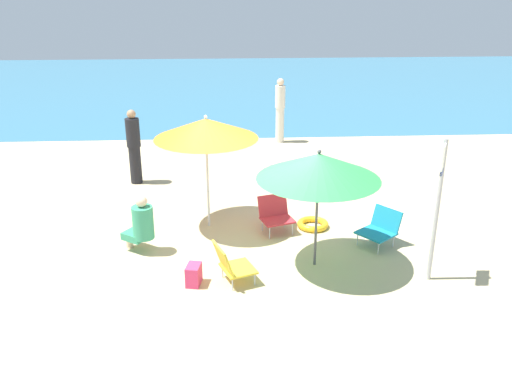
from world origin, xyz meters
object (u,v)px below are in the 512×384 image
umbrella_orange (206,129)px  person_c (141,224)px  beach_chair_a (380,227)px  person_a (134,147)px  umbrella_green (319,166)px  warning_sign (440,191)px  beach_chair_b (275,213)px  swim_ring (313,224)px  beach_chair_c (231,264)px  person_b (280,110)px  beach_bag (194,275)px

umbrella_orange → person_c: 1.92m
beach_chair_a → person_a: person_a is taller
beach_chair_a → person_c: bearing=-37.7°
umbrella_orange → umbrella_green: bearing=-42.5°
person_c → warning_sign: 4.58m
umbrella_orange → beach_chair_a: umbrella_orange is taller
beach_chair_a → warning_sign: bearing=71.9°
umbrella_green → beach_chair_b: 1.87m
umbrella_green → umbrella_orange: size_ratio=0.92×
umbrella_orange → swim_ring: umbrella_orange is taller
umbrella_green → person_c: (-2.72, 0.59, -1.12)m
beach_chair_c → person_b: (1.42, 7.30, 0.57)m
warning_sign → beach_bag: 3.69m
beach_chair_b → beach_bag: 2.20m
person_c → umbrella_orange: bearing=-103.9°
swim_ring → umbrella_green: bearing=-97.6°
beach_bag → person_a: bearing=108.5°
umbrella_green → person_c: umbrella_green is taller
umbrella_green → beach_chair_b: size_ratio=2.83×
beach_bag → person_c: bearing=129.3°
person_a → swim_ring: 4.34m
beach_chair_b → person_c: size_ratio=0.67×
umbrella_green → beach_chair_a: umbrella_green is taller
person_a → person_c: bearing=-77.6°
umbrella_orange → beach_chair_b: umbrella_orange is taller
beach_chair_b → warning_sign: bearing=32.4°
umbrella_green → beach_chair_b: bearing=111.8°
umbrella_orange → beach_chair_b: 1.89m
beach_chair_c → umbrella_green: bearing=-0.9°
beach_chair_b → umbrella_orange: bearing=-120.6°
umbrella_orange → beach_chair_c: umbrella_orange is taller
person_b → warning_sign: warning_sign is taller
person_b → umbrella_orange: bearing=154.4°
beach_chair_a → beach_bag: bearing=-18.1°
umbrella_green → person_b: bearing=89.0°
person_a → warning_sign: size_ratio=0.75×
beach_chair_c → person_c: size_ratio=0.69×
beach_chair_c → person_b: person_b is taller
beach_bag → umbrella_green: bearing=14.6°
beach_chair_c → warning_sign: size_ratio=0.31×
umbrella_green → swim_ring: (0.18, 1.36, -1.56)m
beach_chair_c → person_c: 1.79m
person_a → swim_ring: size_ratio=2.86×
warning_sign → beach_bag: warning_sign is taller
beach_chair_c → person_c: person_c is taller
beach_chair_c → person_a: size_ratio=0.42×
umbrella_green → warning_sign: warning_sign is taller
umbrella_orange → person_c: (-1.05, -0.94, -1.31)m
person_a → warning_sign: 6.61m
beach_chair_a → person_a: 5.54m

